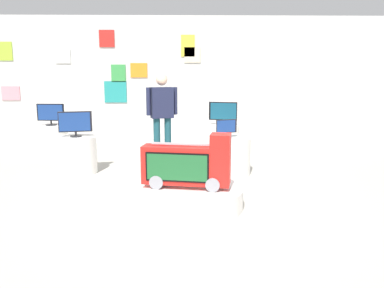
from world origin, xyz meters
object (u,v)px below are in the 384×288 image
(display_pedestal_left_rear, at_px, (52,140))
(tv_on_left_rear, at_px, (51,114))
(main_display_pedestal, at_px, (186,197))
(display_pedestal_right_rear, at_px, (223,140))
(tv_on_center_rear, at_px, (226,128))
(novelty_firetruck_tv, at_px, (188,165))
(shopper_browsing_near_truck, at_px, (162,114))
(display_pedestal_center_rear, at_px, (226,156))
(display_pedestal_far_right, at_px, (77,155))
(tv_on_far_right, at_px, (75,123))
(tv_on_right_rear, at_px, (223,112))

(display_pedestal_left_rear, bearing_deg, tv_on_left_rear, -85.25)
(main_display_pedestal, distance_m, display_pedestal_right_rear, 3.43)
(tv_on_left_rear, bearing_deg, tv_on_center_rear, -25.20)
(main_display_pedestal, distance_m, display_pedestal_left_rear, 4.35)
(novelty_firetruck_tv, height_order, shopper_browsing_near_truck, shopper_browsing_near_truck)
(display_pedestal_left_rear, bearing_deg, display_pedestal_center_rear, -25.20)
(tv_on_center_rear, bearing_deg, display_pedestal_left_rear, 154.74)
(display_pedestal_left_rear, height_order, tv_on_left_rear, tv_on_left_rear)
(main_display_pedestal, bearing_deg, display_pedestal_far_right, 135.81)
(main_display_pedestal, height_order, tv_on_left_rear, tv_on_left_rear)
(main_display_pedestal, relative_size, tv_on_center_rear, 4.12)
(main_display_pedestal, distance_m, shopper_browsing_near_truck, 2.23)
(display_pedestal_right_rear, relative_size, display_pedestal_far_right, 1.03)
(display_pedestal_left_rear, distance_m, shopper_browsing_near_truck, 2.81)
(display_pedestal_center_rear, bearing_deg, shopper_browsing_near_truck, 164.06)
(main_display_pedestal, height_order, novelty_firetruck_tv, novelty_firetruck_tv)
(display_pedestal_center_rear, bearing_deg, tv_on_far_right, 176.95)
(tv_on_left_rear, bearing_deg, tv_on_right_rear, -0.09)
(tv_on_right_rear, relative_size, display_pedestal_far_right, 0.86)
(novelty_firetruck_tv, bearing_deg, tv_on_center_rear, 68.32)
(tv_on_left_rear, relative_size, shopper_browsing_near_truck, 0.33)
(display_pedestal_far_right, height_order, tv_on_far_right, tv_on_far_right)
(display_pedestal_left_rear, bearing_deg, display_pedestal_far_right, -58.98)
(main_display_pedestal, relative_size, display_pedestal_center_rear, 1.78)
(tv_on_right_rear, xyz_separation_m, display_pedestal_far_right, (-2.69, -1.49, -0.58))
(display_pedestal_left_rear, xyz_separation_m, display_pedestal_center_rear, (3.49, -1.64, 0.00))
(novelty_firetruck_tv, xyz_separation_m, shopper_browsing_near_truck, (-0.43, 2.02, 0.44))
(tv_on_center_rear, bearing_deg, novelty_firetruck_tv, -111.68)
(main_display_pedestal, bearing_deg, display_pedestal_right_rear, 76.48)
(display_pedestal_far_right, bearing_deg, display_pedestal_center_rear, -3.14)
(tv_on_left_rear, bearing_deg, display_pedestal_center_rear, -25.15)
(novelty_firetruck_tv, height_order, display_pedestal_right_rear, novelty_firetruck_tv)
(display_pedestal_center_rear, height_order, display_pedestal_right_rear, same)
(display_pedestal_left_rear, height_order, shopper_browsing_near_truck, shopper_browsing_near_truck)
(novelty_firetruck_tv, height_order, tv_on_left_rear, tv_on_left_rear)
(display_pedestal_right_rear, bearing_deg, novelty_firetruck_tv, -103.14)
(tv_on_left_rear, bearing_deg, display_pedestal_left_rear, 94.75)
(display_pedestal_left_rear, distance_m, tv_on_center_rear, 3.89)
(novelty_firetruck_tv, relative_size, tv_on_far_right, 2.10)
(display_pedestal_left_rear, bearing_deg, tv_on_far_right, -59.08)
(display_pedestal_left_rear, height_order, display_pedestal_center_rear, same)
(display_pedestal_left_rear, bearing_deg, main_display_pedestal, -50.09)
(display_pedestal_right_rear, height_order, tv_on_right_rear, tv_on_right_rear)
(tv_on_left_rear, distance_m, shopper_browsing_near_truck, 2.73)
(tv_on_center_rear, relative_size, display_pedestal_right_rear, 0.51)
(display_pedestal_right_rear, bearing_deg, shopper_browsing_near_truck, -132.43)
(shopper_browsing_near_truck, bearing_deg, tv_on_center_rear, -16.13)
(tv_on_center_rear, distance_m, tv_on_right_rear, 1.64)
(display_pedestal_center_rear, distance_m, shopper_browsing_near_truck, 1.34)
(tv_on_left_rear, relative_size, display_pedestal_right_rear, 0.81)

